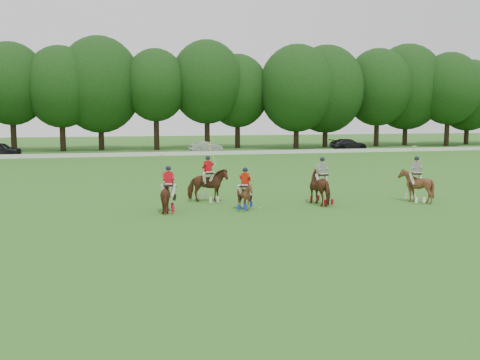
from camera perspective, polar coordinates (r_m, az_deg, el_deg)
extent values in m
plane|color=#286B1E|center=(22.82, 0.65, -4.83)|extent=(180.00, 180.00, 0.00)
cylinder|color=black|center=(71.65, -23.02, 4.80)|extent=(0.70, 0.70, 4.98)
ellipsoid|color=black|center=(71.70, -23.25, 9.42)|extent=(8.80, 8.80, 10.12)
cylinder|color=black|center=(70.48, -18.40, 4.84)|extent=(0.70, 0.70, 4.64)
ellipsoid|color=black|center=(70.51, -18.58, 9.40)|extent=(8.80, 8.80, 10.13)
cylinder|color=black|center=(71.25, -14.59, 4.86)|extent=(0.70, 0.70, 4.31)
ellipsoid|color=black|center=(71.29, -14.75, 9.81)|extent=(10.67, 10.67, 12.27)
cylinder|color=black|center=(69.91, -8.90, 5.34)|extent=(0.70, 0.70, 5.24)
ellipsoid|color=black|center=(69.96, -8.99, 9.96)|extent=(8.06, 8.06, 9.26)
cylinder|color=black|center=(70.97, -3.52, 5.42)|extent=(0.70, 0.70, 5.19)
ellipsoid|color=black|center=(71.05, -3.56, 10.39)|extent=(9.50, 9.50, 10.92)
cylinder|color=black|center=(73.20, -0.27, 5.21)|extent=(0.70, 0.70, 4.48)
ellipsoid|color=black|center=(73.22, -0.27, 9.49)|extent=(8.60, 8.60, 9.89)
cylinder|color=black|center=(72.59, 6.02, 5.05)|extent=(0.70, 0.70, 4.21)
ellipsoid|color=black|center=(72.62, 6.08, 9.70)|extent=(10.11, 10.11, 11.63)
cylinder|color=black|center=(75.52, 9.07, 5.02)|extent=(0.70, 0.70, 4.07)
ellipsoid|color=black|center=(75.54, 9.16, 9.54)|extent=(10.46, 10.46, 12.03)
cylinder|color=black|center=(79.03, 14.35, 5.25)|extent=(0.70, 0.70, 4.79)
ellipsoid|color=black|center=(79.08, 14.49, 9.56)|extent=(9.47, 9.47, 10.89)
cylinder|color=black|center=(83.02, 17.20, 5.11)|extent=(0.70, 0.70, 4.44)
ellipsoid|color=black|center=(83.07, 17.36, 9.45)|extent=(10.84, 10.84, 12.47)
cylinder|color=black|center=(82.91, 21.20, 5.09)|extent=(0.70, 0.70, 4.86)
ellipsoid|color=black|center=(82.95, 21.38, 9.08)|extent=(8.94, 8.94, 10.28)
cylinder|color=black|center=(88.51, 23.01, 4.79)|extent=(0.70, 0.70, 3.90)
ellipsoid|color=black|center=(88.50, 23.18, 8.31)|extent=(9.29, 9.29, 10.68)
cube|color=white|center=(60.08, -8.09, 2.78)|extent=(120.00, 0.10, 0.44)
imported|color=black|center=(65.48, -24.16, 3.04)|extent=(4.61, 2.47, 1.49)
imported|color=#AFB0B5|center=(65.21, -3.65, 3.56)|extent=(4.15, 2.02, 1.31)
imported|color=black|center=(70.76, 11.49, 3.76)|extent=(4.96, 2.14, 1.42)
imported|color=#4E2A14|center=(25.87, -7.61, -1.75)|extent=(0.95, 1.85, 1.52)
cube|color=black|center=(25.79, -7.63, -0.53)|extent=(0.48, 0.59, 0.08)
cylinder|color=tan|center=(25.68, -8.34, 1.49)|extent=(0.09, 0.77, 1.08)
imported|color=#4E2A14|center=(28.55, -3.43, -0.58)|extent=(2.19, 2.03, 1.80)
cube|color=black|center=(28.47, -3.44, 0.74)|extent=(0.60, 0.67, 0.08)
cylinder|color=tan|center=(28.52, -2.92, 2.62)|extent=(0.28, 0.74, 1.08)
imported|color=#4E2A14|center=(26.22, 0.56, -1.74)|extent=(1.58, 1.63, 1.37)
cube|color=black|center=(26.15, 0.56, -0.66)|extent=(0.66, 0.71, 0.08)
cylinder|color=tan|center=(26.08, 1.19, -0.86)|extent=(0.13, 0.20, 1.29)
imported|color=#4E2A14|center=(28.11, 8.72, -0.78)|extent=(1.35, 2.27, 1.80)
cube|color=black|center=(28.03, 8.75, 0.56)|extent=(0.54, 0.63, 0.08)
cylinder|color=tan|center=(27.88, 8.23, 0.37)|extent=(0.07, 0.21, 1.29)
imported|color=#4E2A14|center=(29.98, 18.23, -0.58)|extent=(1.66, 1.81, 1.77)
cube|color=black|center=(29.90, 18.28, 0.66)|extent=(0.52, 0.62, 0.08)
cylinder|color=tan|center=(29.70, 17.81, 2.42)|extent=(0.15, 0.77, 1.08)
sphere|color=white|center=(26.56, 2.18, -3.03)|extent=(0.09, 0.09, 0.09)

